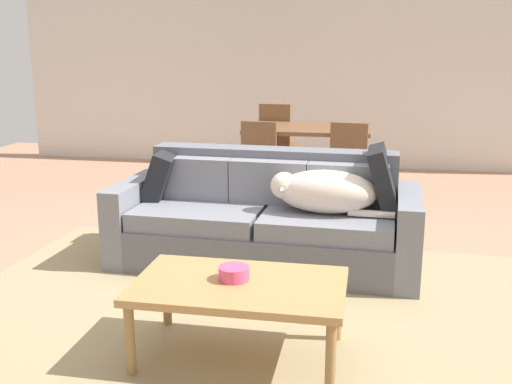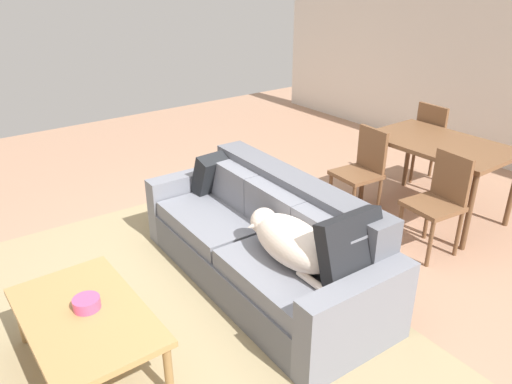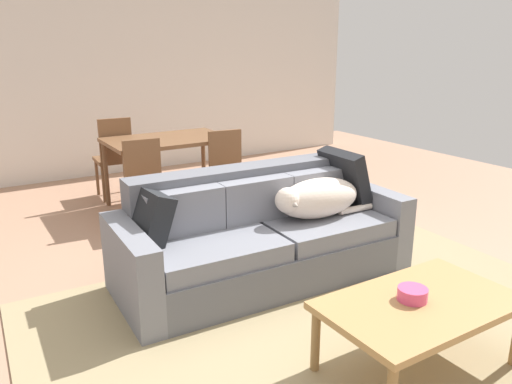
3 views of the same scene
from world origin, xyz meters
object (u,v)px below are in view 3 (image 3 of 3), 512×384
(coffee_table, at_px, (420,308))
(throw_pillow_by_left_arm, at_px, (149,218))
(throw_pillow_by_right_arm, at_px, (345,179))
(dining_chair_far_left, at_px, (115,154))
(dog_on_left_cushion, at_px, (316,198))
(bowl_on_coffee_table, at_px, (412,294))
(dining_table, at_px, (168,145))
(dining_chair_near_left, at_px, (146,181))
(dining_chair_near_right, at_px, (229,168))
(couch, at_px, (261,237))

(coffee_table, bearing_deg, throw_pillow_by_left_arm, 121.79)
(throw_pillow_by_right_arm, height_order, dining_chair_far_left, dining_chair_far_left)
(dog_on_left_cushion, xyz_separation_m, dining_chair_far_left, (-0.75, 2.73, -0.08))
(dog_on_left_cushion, height_order, throw_pillow_by_right_arm, throw_pillow_by_right_arm)
(dog_on_left_cushion, xyz_separation_m, bowl_on_coffee_table, (-0.35, -1.28, -0.14))
(dining_table, xyz_separation_m, dining_chair_near_left, (-0.46, -0.55, -0.21))
(dining_table, distance_m, dining_chair_near_left, 0.74)
(throw_pillow_by_right_arm, bearing_deg, dining_table, 110.47)
(throw_pillow_by_left_arm, height_order, dining_chair_near_left, dining_chair_near_left)
(dining_chair_near_left, bearing_deg, coffee_table, -75.73)
(throw_pillow_by_right_arm, xyz_separation_m, dining_table, (-0.75, 2.01, 0.03))
(throw_pillow_by_right_arm, distance_m, coffee_table, 1.66)
(bowl_on_coffee_table, distance_m, dining_chair_far_left, 4.03)
(bowl_on_coffee_table, bearing_deg, coffee_table, -43.71)
(throw_pillow_by_right_arm, xyz_separation_m, dining_chair_near_right, (-0.32, 1.42, -0.17))
(couch, bearing_deg, dining_chair_far_left, 99.39)
(throw_pillow_by_right_arm, bearing_deg, dog_on_left_cushion, -160.09)
(dining_chair_near_left, distance_m, dining_chair_near_right, 0.89)
(throw_pillow_by_right_arm, relative_size, coffee_table, 0.44)
(couch, distance_m, dining_chair_far_left, 2.63)
(dog_on_left_cushion, bearing_deg, throw_pillow_by_left_arm, 172.42)
(throw_pillow_by_right_arm, bearing_deg, dining_chair_near_left, 129.61)
(throw_pillow_by_left_arm, xyz_separation_m, dining_chair_near_left, (0.48, 1.39, -0.13))
(dining_table, bearing_deg, couch, -92.66)
(throw_pillow_by_left_arm, xyz_separation_m, dining_table, (0.93, 1.94, 0.08))
(throw_pillow_by_left_arm, bearing_deg, dining_table, 64.34)
(bowl_on_coffee_table, distance_m, dining_chair_near_left, 2.92)
(dining_table, relative_size, dining_chair_far_left, 1.36)
(couch, bearing_deg, throw_pillow_by_left_arm, 176.44)
(dining_table, bearing_deg, dining_chair_near_right, -53.90)
(bowl_on_coffee_table, xyz_separation_m, dining_table, (0.02, 3.43, 0.23))
(dog_on_left_cushion, distance_m, bowl_on_coffee_table, 1.33)
(dining_chair_far_left, bearing_deg, coffee_table, 99.39)
(dining_chair_near_left, bearing_deg, dog_on_left_cushion, -58.89)
(coffee_table, distance_m, dining_chair_far_left, 4.06)
(dining_chair_near_right, distance_m, dining_chair_far_left, 1.44)
(coffee_table, height_order, bowl_on_coffee_table, bowl_on_coffee_table)
(coffee_table, xyz_separation_m, dining_chair_near_right, (0.42, 2.88, 0.12))
(throw_pillow_by_left_arm, distance_m, coffee_table, 1.81)
(bowl_on_coffee_table, bearing_deg, throw_pillow_by_left_arm, 121.40)
(bowl_on_coffee_table, relative_size, dining_table, 0.12)
(couch, xyz_separation_m, dining_chair_near_right, (0.52, 1.44, 0.17))
(dog_on_left_cushion, distance_m, dining_chair_far_left, 2.83)
(dining_chair_far_left, bearing_deg, dog_on_left_cushion, 108.61)
(couch, bearing_deg, dining_chair_near_left, 105.98)
(dining_chair_near_right, xyz_separation_m, dining_chair_far_left, (-0.85, 1.16, 0.03))
(throw_pillow_by_left_arm, distance_m, bowl_on_coffee_table, 1.75)
(bowl_on_coffee_table, distance_m, dining_table, 3.44)
(throw_pillow_by_right_arm, bearing_deg, throw_pillow_by_left_arm, 177.84)
(couch, xyz_separation_m, coffee_table, (0.11, -1.44, 0.05))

